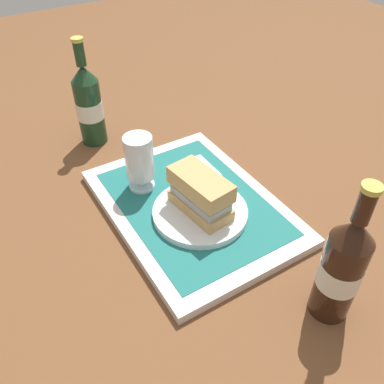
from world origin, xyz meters
TOP-DOWN VIEW (x-y plane):
  - ground_plane at (0.00, 0.00)m, footprint 3.00×3.00m
  - tray at (0.00, 0.00)m, footprint 0.44×0.32m
  - placemat at (0.00, 0.00)m, footprint 0.38×0.27m
  - plate at (-0.04, 0.01)m, footprint 0.19×0.19m
  - sandwich at (-0.04, 0.01)m, footprint 0.14×0.08m
  - beer_glass at (0.10, 0.06)m, footprint 0.06×0.06m
  - napkin_folded at (0.08, -0.07)m, footprint 0.09×0.07m
  - beer_bottle at (0.36, 0.08)m, footprint 0.07×0.07m
  - second_bottle at (-0.32, -0.07)m, footprint 0.07×0.07m

SIDE VIEW (x-z plane):
  - ground_plane at x=0.00m, z-range 0.00..0.00m
  - tray at x=0.00m, z-range 0.00..0.02m
  - placemat at x=0.00m, z-range 0.02..0.02m
  - napkin_folded at x=0.08m, z-range 0.02..0.03m
  - plate at x=-0.04m, z-range 0.02..0.04m
  - sandwich at x=-0.04m, z-range 0.04..0.12m
  - beer_glass at x=0.10m, z-range 0.03..0.15m
  - beer_bottle at x=0.36m, z-range -0.03..0.24m
  - second_bottle at x=-0.32m, z-range -0.03..0.24m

